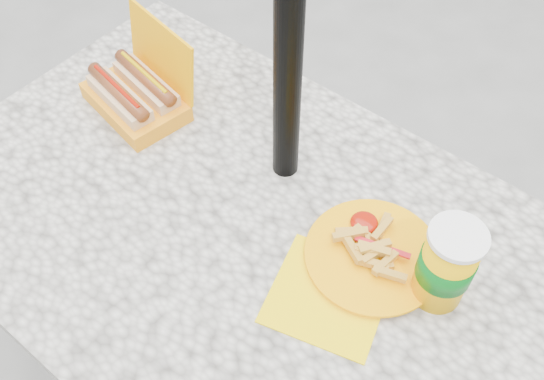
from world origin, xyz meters
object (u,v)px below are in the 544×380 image
Objects in this scene: umbrella_pole at (289,20)px; fries_plate at (369,257)px; soda_cup at (446,265)px; hotdog_box at (137,93)px.

umbrella_pole is 0.43m from fries_plate.
umbrella_pole is at bearing 170.80° from soda_cup.
umbrella_pole is at bearing 162.30° from fries_plate.
hotdog_box is 1.42× the size of soda_cup.
fries_plate is (0.60, -0.02, -0.03)m from hotdog_box.
soda_cup is at bearing -9.20° from umbrella_pole.
soda_cup is (0.72, 0.00, 0.05)m from hotdog_box.
umbrella_pole is 6.37× the size of fries_plate.
hotdog_box is 0.71× the size of fries_plate.
soda_cup is (0.37, -0.06, -0.26)m from umbrella_pole.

